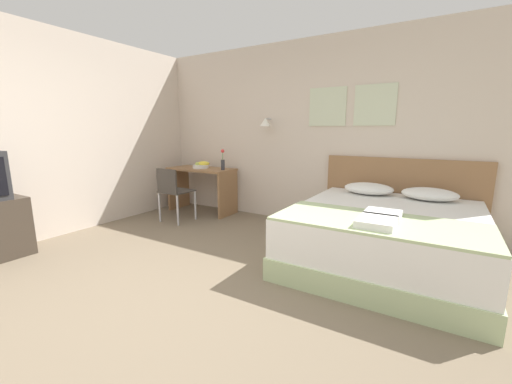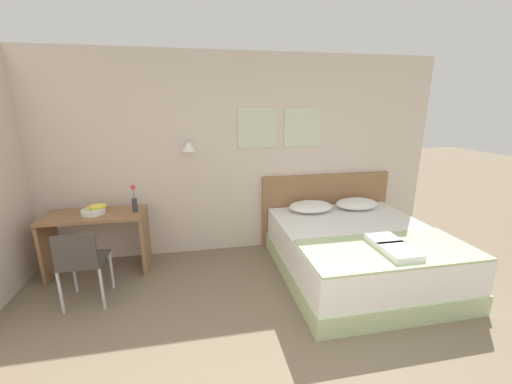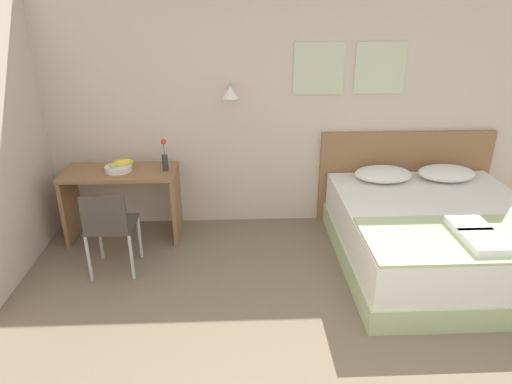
{
  "view_description": "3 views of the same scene",
  "coord_description": "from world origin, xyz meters",
  "px_view_note": "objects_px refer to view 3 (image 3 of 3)",
  "views": [
    {
      "loc": [
        1.83,
        -1.41,
        1.38
      ],
      "look_at": [
        0.07,
        1.49,
        0.71
      ],
      "focal_mm": 22.0,
      "sensor_mm": 36.0,
      "label": 1
    },
    {
      "loc": [
        -0.48,
        -1.19,
        2.0
      ],
      "look_at": [
        0.17,
        2.13,
        1.05
      ],
      "focal_mm": 22.0,
      "sensor_mm": 36.0,
      "label": 2
    },
    {
      "loc": [
        -0.5,
        -1.76,
        2.38
      ],
      "look_at": [
        -0.34,
        1.81,
        0.84
      ],
      "focal_mm": 32.0,
      "sensor_mm": 36.0,
      "label": 3
    }
  ],
  "objects_px": {
    "folded_towel_mid_bed": "(485,242)",
    "headboard": "(404,176)",
    "pillow_left": "(383,174)",
    "desk_chair": "(109,225)",
    "pillow_right": "(446,173)",
    "flower_vase": "(165,158)",
    "folded_towel_near_foot": "(468,225)",
    "bed": "(437,238)",
    "throw_blanket": "(472,238)",
    "fruit_bowl": "(119,167)",
    "desk": "(122,192)"
  },
  "relations": [
    {
      "from": "pillow_left",
      "to": "throw_blanket",
      "type": "height_order",
      "value": "pillow_left"
    },
    {
      "from": "fruit_bowl",
      "to": "desk",
      "type": "bearing_deg",
      "value": 100.13
    },
    {
      "from": "bed",
      "to": "flower_vase",
      "type": "bearing_deg",
      "value": 165.38
    },
    {
      "from": "pillow_left",
      "to": "pillow_right",
      "type": "bearing_deg",
      "value": 0.0
    },
    {
      "from": "bed",
      "to": "fruit_bowl",
      "type": "relative_size",
      "value": 6.71
    },
    {
      "from": "headboard",
      "to": "pillow_right",
      "type": "distance_m",
      "value": 0.47
    },
    {
      "from": "folded_towel_mid_bed",
      "to": "headboard",
      "type": "bearing_deg",
      "value": 90.75
    },
    {
      "from": "headboard",
      "to": "fruit_bowl",
      "type": "xyz_separation_m",
      "value": [
        -3.06,
        -0.32,
        0.28
      ]
    },
    {
      "from": "bed",
      "to": "fruit_bowl",
      "type": "distance_m",
      "value": 3.17
    },
    {
      "from": "desk",
      "to": "flower_vase",
      "type": "relative_size",
      "value": 3.42
    },
    {
      "from": "headboard",
      "to": "throw_blanket",
      "type": "relative_size",
      "value": 1.1
    },
    {
      "from": "throw_blanket",
      "to": "folded_towel_near_foot",
      "type": "height_order",
      "value": "folded_towel_near_foot"
    },
    {
      "from": "folded_towel_near_foot",
      "to": "flower_vase",
      "type": "bearing_deg",
      "value": 157.09
    },
    {
      "from": "headboard",
      "to": "pillow_left",
      "type": "relative_size",
      "value": 3.21
    },
    {
      "from": "pillow_left",
      "to": "desk",
      "type": "xyz_separation_m",
      "value": [
        -2.72,
        -0.03,
        -0.14
      ]
    },
    {
      "from": "bed",
      "to": "pillow_left",
      "type": "distance_m",
      "value": 0.88
    },
    {
      "from": "folded_towel_near_foot",
      "to": "desk_chair",
      "type": "relative_size",
      "value": 0.36
    },
    {
      "from": "folded_towel_near_foot",
      "to": "desk",
      "type": "xyz_separation_m",
      "value": [
        -3.08,
        1.12,
        -0.12
      ]
    },
    {
      "from": "pillow_left",
      "to": "folded_towel_mid_bed",
      "type": "height_order",
      "value": "pillow_left"
    },
    {
      "from": "throw_blanket",
      "to": "flower_vase",
      "type": "relative_size",
      "value": 5.24
    },
    {
      "from": "bed",
      "to": "desk",
      "type": "distance_m",
      "value": 3.15
    },
    {
      "from": "bed",
      "to": "pillow_right",
      "type": "bearing_deg",
      "value": 64.81
    },
    {
      "from": "folded_towel_near_foot",
      "to": "flower_vase",
      "type": "relative_size",
      "value": 0.9
    },
    {
      "from": "throw_blanket",
      "to": "folded_towel_near_foot",
      "type": "xyz_separation_m",
      "value": [
        0.02,
        0.14,
        0.04
      ]
    },
    {
      "from": "headboard",
      "to": "folded_towel_near_foot",
      "type": "distance_m",
      "value": 1.44
    },
    {
      "from": "pillow_right",
      "to": "folded_towel_mid_bed",
      "type": "bearing_deg",
      "value": -102.51
    },
    {
      "from": "folded_towel_near_foot",
      "to": "folded_towel_mid_bed",
      "type": "distance_m",
      "value": 0.27
    },
    {
      "from": "folded_towel_near_foot",
      "to": "fruit_bowl",
      "type": "height_order",
      "value": "fruit_bowl"
    },
    {
      "from": "throw_blanket",
      "to": "desk",
      "type": "xyz_separation_m",
      "value": [
        -3.06,
        1.26,
        -0.08
      ]
    },
    {
      "from": "headboard",
      "to": "throw_blanket",
      "type": "distance_m",
      "value": 1.58
    },
    {
      "from": "folded_towel_mid_bed",
      "to": "flower_vase",
      "type": "height_order",
      "value": "flower_vase"
    },
    {
      "from": "pillow_right",
      "to": "flower_vase",
      "type": "xyz_separation_m",
      "value": [
        -2.93,
        -0.04,
        0.23
      ]
    },
    {
      "from": "bed",
      "to": "throw_blanket",
      "type": "xyz_separation_m",
      "value": [
        0.0,
        -0.57,
        0.31
      ]
    },
    {
      "from": "folded_towel_mid_bed",
      "to": "flower_vase",
      "type": "bearing_deg",
      "value": 152.19
    },
    {
      "from": "pillow_left",
      "to": "pillow_right",
      "type": "distance_m",
      "value": 0.68
    },
    {
      "from": "pillow_right",
      "to": "flower_vase",
      "type": "distance_m",
      "value": 2.94
    },
    {
      "from": "folded_towel_near_foot",
      "to": "fruit_bowl",
      "type": "bearing_deg",
      "value": 160.13
    },
    {
      "from": "folded_towel_mid_bed",
      "to": "desk_chair",
      "type": "height_order",
      "value": "desk_chair"
    },
    {
      "from": "folded_towel_near_foot",
      "to": "desk",
      "type": "height_order",
      "value": "desk"
    },
    {
      "from": "pillow_left",
      "to": "throw_blanket",
      "type": "bearing_deg",
      "value": -75.26
    },
    {
      "from": "pillow_right",
      "to": "desk",
      "type": "relative_size",
      "value": 0.53
    },
    {
      "from": "headboard",
      "to": "pillow_left",
      "type": "distance_m",
      "value": 0.47
    },
    {
      "from": "pillow_left",
      "to": "desk_chair",
      "type": "relative_size",
      "value": 0.72
    },
    {
      "from": "pillow_left",
      "to": "throw_blanket",
      "type": "distance_m",
      "value": 1.33
    },
    {
      "from": "folded_towel_mid_bed",
      "to": "desk",
      "type": "xyz_separation_m",
      "value": [
        -3.08,
        1.39,
        -0.12
      ]
    },
    {
      "from": "headboard",
      "to": "folded_towel_near_foot",
      "type": "xyz_separation_m",
      "value": [
        0.02,
        -1.44,
        0.13
      ]
    },
    {
      "from": "pillow_left",
      "to": "desk",
      "type": "height_order",
      "value": "desk"
    },
    {
      "from": "desk_chair",
      "to": "fruit_bowl",
      "type": "relative_size",
      "value": 2.83
    },
    {
      "from": "desk",
      "to": "desk_chair",
      "type": "xyz_separation_m",
      "value": [
        0.04,
        -0.71,
        -0.02
      ]
    },
    {
      "from": "folded_towel_near_foot",
      "to": "flower_vase",
      "type": "xyz_separation_m",
      "value": [
        -2.62,
        1.11,
        0.24
      ]
    }
  ]
}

